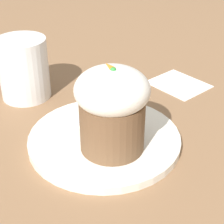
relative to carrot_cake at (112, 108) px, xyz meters
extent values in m
plane|color=#846042|center=(0.03, 0.00, -0.07)|extent=(4.00, 4.00, 0.00)
cylinder|color=white|center=(0.03, 0.00, -0.06)|extent=(0.21, 0.21, 0.01)
cylinder|color=brown|center=(0.00, 0.00, -0.02)|extent=(0.08, 0.08, 0.07)
ellipsoid|color=white|center=(0.00, 0.00, 0.02)|extent=(0.09, 0.09, 0.05)
cone|color=orange|center=(0.01, 0.00, 0.05)|extent=(0.02, 0.01, 0.01)
sphere|color=green|center=(0.00, 0.00, 0.05)|extent=(0.01, 0.01, 0.01)
cube|color=silver|center=(0.07, 0.02, -0.06)|extent=(0.09, 0.04, 0.00)
ellipsoid|color=silver|center=(0.01, 0.00, -0.06)|extent=(0.05, 0.04, 0.01)
cylinder|color=white|center=(0.20, 0.07, -0.02)|extent=(0.08, 0.08, 0.10)
torus|color=white|center=(0.25, 0.07, -0.02)|extent=(0.05, 0.01, 0.05)
cube|color=white|center=(0.14, -0.19, -0.07)|extent=(0.11, 0.10, 0.00)
camera|label=1|loc=(-0.36, 0.15, 0.23)|focal=60.00mm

